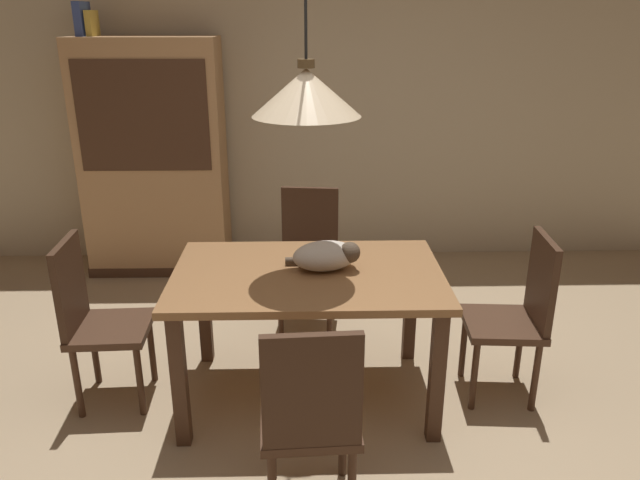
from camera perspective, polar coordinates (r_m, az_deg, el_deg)
ground at (r=3.15m, az=1.19°, el=-18.97°), size 10.00×10.00×0.00m
back_wall at (r=5.11m, az=-0.04°, el=14.26°), size 6.40×0.10×2.90m
dining_table at (r=3.19m, az=-1.15°, el=-4.66°), size 1.40×0.90×0.75m
chair_near_front at (r=2.50m, az=-0.90°, el=-16.11°), size 0.42×0.42×0.93m
chair_far_back at (r=4.05m, az=-1.08°, el=-1.14°), size 0.44×0.44×0.93m
chair_left_side at (r=3.44m, az=-20.44°, el=-6.66°), size 0.42×0.42×0.93m
chair_right_side at (r=3.44m, az=18.14°, el=-6.34°), size 0.43×0.43×0.93m
cat_sleeping at (r=3.15m, az=0.67°, el=-1.47°), size 0.40×0.29×0.16m
pendant_lamp at (r=2.91m, az=-1.30°, el=13.75°), size 0.52×0.52×1.30m
hutch_bookcase at (r=5.02m, az=-15.27°, el=6.94°), size 1.12×0.45×1.85m
book_blue_wide at (r=5.02m, az=-21.41°, el=18.78°), size 0.06×0.24×0.24m
book_yellow_short at (r=5.00m, az=-20.62°, el=18.52°), size 0.04×0.20×0.18m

